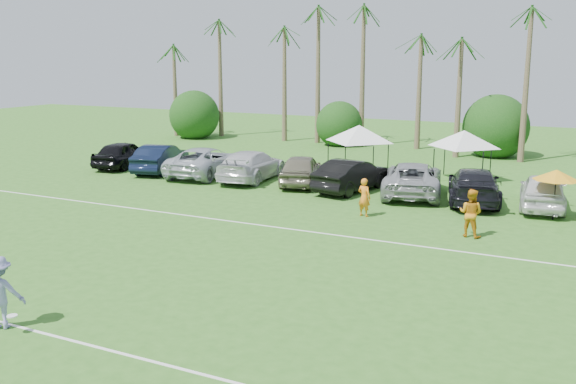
% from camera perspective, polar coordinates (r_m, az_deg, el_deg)
% --- Properties ---
extents(field_lines, '(80.00, 12.10, 0.01)m').
position_cam_1_polar(field_lines, '(22.58, -10.20, -6.43)').
color(field_lines, white).
rests_on(field_lines, ground).
extents(palm_tree_0, '(2.40, 2.40, 8.90)m').
position_cam_1_polar(palm_tree_0, '(58.63, -10.42, 12.30)').
color(palm_tree_0, brown).
rests_on(palm_tree_0, ground).
extents(palm_tree_1, '(2.40, 2.40, 9.90)m').
position_cam_1_polar(palm_tree_1, '(55.81, -6.22, 13.34)').
color(palm_tree_1, brown).
rests_on(palm_tree_1, ground).
extents(palm_tree_2, '(2.40, 2.40, 10.90)m').
position_cam_1_polar(palm_tree_2, '(53.33, -1.56, 14.39)').
color(palm_tree_2, brown).
rests_on(palm_tree_2, ground).
extents(palm_tree_3, '(2.40, 2.40, 11.90)m').
position_cam_1_polar(palm_tree_3, '(51.62, 2.51, 15.40)').
color(palm_tree_3, brown).
rests_on(palm_tree_3, ground).
extents(palm_tree_4, '(2.40, 2.40, 8.90)m').
position_cam_1_polar(palm_tree_4, '(50.05, 6.78, 12.47)').
color(palm_tree_4, brown).
rests_on(palm_tree_4, ground).
extents(palm_tree_5, '(2.40, 2.40, 9.90)m').
position_cam_1_polar(palm_tree_5, '(48.86, 11.34, 13.36)').
color(palm_tree_5, brown).
rests_on(palm_tree_5, ground).
extents(palm_tree_6, '(2.40, 2.40, 10.90)m').
position_cam_1_polar(palm_tree_6, '(47.99, 16.14, 14.18)').
color(palm_tree_6, brown).
rests_on(palm_tree_6, ground).
extents(palm_tree_7, '(2.40, 2.40, 11.90)m').
position_cam_1_polar(palm_tree_7, '(47.45, 21.11, 14.92)').
color(palm_tree_7, brown).
rests_on(palm_tree_7, ground).
extents(bush_tree_0, '(4.00, 4.00, 4.00)m').
position_cam_1_polar(bush_tree_0, '(57.97, -7.22, 6.78)').
color(bush_tree_0, brown).
rests_on(bush_tree_0, ground).
extents(bush_tree_1, '(4.00, 4.00, 4.00)m').
position_cam_1_polar(bush_tree_1, '(51.96, 4.91, 6.22)').
color(bush_tree_1, brown).
rests_on(bush_tree_1, ground).
extents(bush_tree_2, '(4.00, 4.00, 4.00)m').
position_cam_1_polar(bush_tree_2, '(48.89, 18.16, 5.29)').
color(bush_tree_2, brown).
rests_on(bush_tree_2, ground).
extents(sideline_player_a, '(0.72, 0.57, 1.74)m').
position_cam_1_polar(sideline_player_a, '(28.83, 6.79, -0.47)').
color(sideline_player_a, orange).
rests_on(sideline_player_a, ground).
extents(sideline_player_b, '(1.06, 0.89, 1.94)m').
position_cam_1_polar(sideline_player_b, '(26.41, 15.93, -1.81)').
color(sideline_player_b, orange).
rests_on(sideline_player_b, ground).
extents(canopy_tent_left, '(4.32, 4.32, 3.50)m').
position_cam_1_polar(canopy_tent_left, '(38.57, 6.36, 5.93)').
color(canopy_tent_left, black).
rests_on(canopy_tent_left, ground).
extents(canopy_tent_right, '(4.17, 4.17, 3.38)m').
position_cam_1_polar(canopy_tent_right, '(37.93, 15.41, 5.31)').
color(canopy_tent_right, black).
rests_on(canopy_tent_right, ground).
extents(market_umbrella, '(2.01, 2.01, 2.24)m').
position_cam_1_polar(market_umbrella, '(30.13, 22.76, 1.42)').
color(market_umbrella, black).
rests_on(market_umbrella, ground).
extents(parked_car_0, '(2.68, 5.24, 1.71)m').
position_cam_1_polar(parked_car_0, '(42.53, -14.41, 3.29)').
color(parked_car_0, black).
rests_on(parked_car_0, ground).
extents(parked_car_1, '(3.02, 5.47, 1.71)m').
position_cam_1_polar(parked_car_1, '(40.35, -11.25, 2.97)').
color(parked_car_1, black).
rests_on(parked_car_1, ground).
extents(parked_car_2, '(3.48, 6.42, 1.71)m').
position_cam_1_polar(parked_car_2, '(38.67, -7.37, 2.72)').
color(parked_car_2, '#B5BBC3').
rests_on(parked_car_2, ground).
extents(parked_car_3, '(2.92, 6.08, 1.71)m').
position_cam_1_polar(parked_car_3, '(37.08, -3.26, 2.39)').
color(parked_car_3, silver).
rests_on(parked_car_3, ground).
extents(parked_car_4, '(3.39, 5.38, 1.71)m').
position_cam_1_polar(parked_car_4, '(35.68, 1.18, 2.02)').
color(parked_car_4, gray).
rests_on(parked_car_4, ground).
extents(parked_car_5, '(2.79, 5.44, 1.71)m').
position_cam_1_polar(parked_car_5, '(34.10, 5.69, 1.49)').
color(parked_car_5, black).
rests_on(parked_car_5, ground).
extents(parked_car_6, '(4.16, 6.63, 1.71)m').
position_cam_1_polar(parked_car_6, '(33.61, 11.02, 1.17)').
color(parked_car_6, '#9C9EA2').
rests_on(parked_car_6, ground).
extents(parked_car_7, '(3.65, 6.27, 1.71)m').
position_cam_1_polar(parked_car_7, '(32.60, 16.19, 0.57)').
color(parked_car_7, black).
rests_on(parked_car_7, ground).
extents(parked_car_8, '(2.55, 5.20, 1.71)m').
position_cam_1_polar(parked_car_8, '(32.28, 21.71, 0.07)').
color(parked_car_8, white).
rests_on(parked_car_8, ground).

